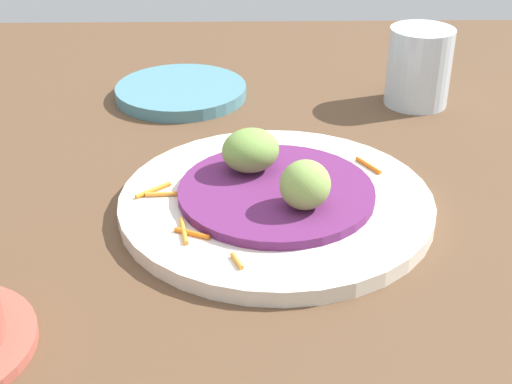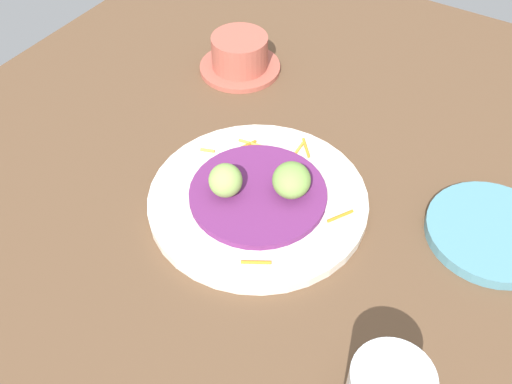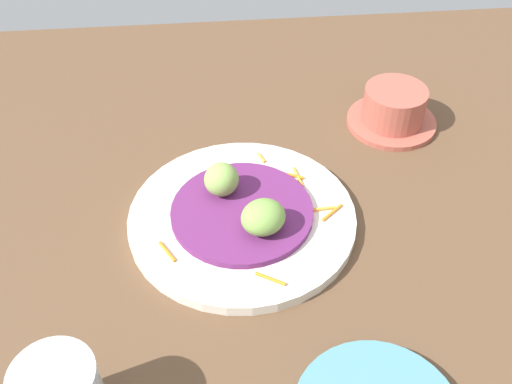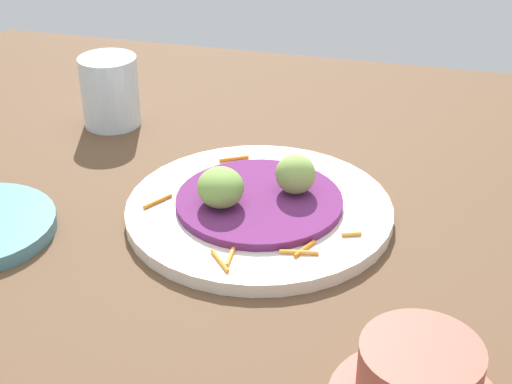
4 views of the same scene
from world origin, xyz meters
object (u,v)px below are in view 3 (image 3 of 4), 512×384
at_px(main_plate, 242,218).
at_px(terracotta_bowl, 393,109).
at_px(guac_scoop_left, 263,216).
at_px(guac_scoop_center, 222,179).

xyz_separation_m(main_plate, terracotta_bowl, (-0.18, 0.23, 0.02)).
relative_size(main_plate, terracotta_bowl, 2.14).
height_order(guac_scoop_left, guac_scoop_center, guac_scoop_center).
height_order(main_plate, terracotta_bowl, terracotta_bowl).
bearing_deg(guac_scoop_left, main_plate, -146.26).
bearing_deg(guac_scoop_left, terracotta_bowl, 134.95).
distance_m(guac_scoop_left, guac_scoop_center, 0.08).
height_order(guac_scoop_center, terracotta_bowl, guac_scoop_center).
bearing_deg(main_plate, guac_scoop_left, 33.74).
xyz_separation_m(main_plate, guac_scoop_left, (0.03, 0.02, 0.04)).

